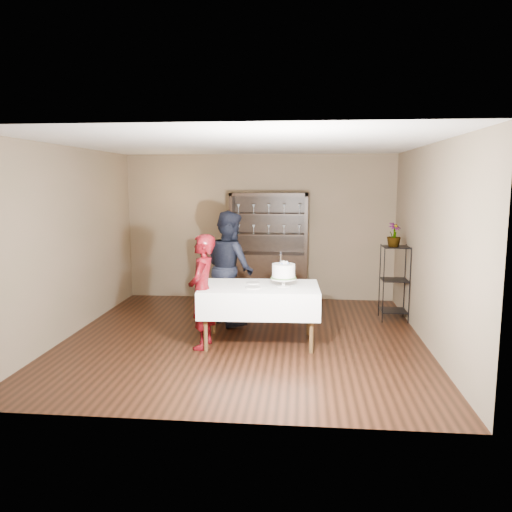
{
  "coord_description": "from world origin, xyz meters",
  "views": [
    {
      "loc": [
        0.82,
        -6.77,
        2.2
      ],
      "look_at": [
        0.17,
        0.1,
        1.17
      ],
      "focal_mm": 35.0,
      "sensor_mm": 36.0,
      "label": 1
    }
  ],
  "objects_px": {
    "plant_etagere": "(394,280)",
    "cake_table": "(260,299)",
    "woman": "(202,291)",
    "potted_plant": "(394,235)",
    "cake": "(284,272)",
    "man": "(230,267)",
    "china_hutch": "(269,266)"
  },
  "relations": [
    {
      "from": "woman",
      "to": "cake",
      "type": "xyz_separation_m",
      "value": [
        1.06,
        0.26,
        0.23
      ]
    },
    {
      "from": "china_hutch",
      "to": "cake",
      "type": "height_order",
      "value": "china_hutch"
    },
    {
      "from": "plant_etagere",
      "to": "potted_plant",
      "type": "distance_m",
      "value": 0.73
    },
    {
      "from": "plant_etagere",
      "to": "woman",
      "type": "bearing_deg",
      "value": -149.75
    },
    {
      "from": "man",
      "to": "potted_plant",
      "type": "relative_size",
      "value": 4.65
    },
    {
      "from": "cake_table",
      "to": "man",
      "type": "distance_m",
      "value": 1.12
    },
    {
      "from": "china_hutch",
      "to": "cake_table",
      "type": "relative_size",
      "value": 1.22
    },
    {
      "from": "plant_etagere",
      "to": "cake_table",
      "type": "bearing_deg",
      "value": -146.26
    },
    {
      "from": "china_hutch",
      "to": "cake_table",
      "type": "xyz_separation_m",
      "value": [
        0.04,
        -2.41,
        -0.05
      ]
    },
    {
      "from": "china_hutch",
      "to": "cake_table",
      "type": "height_order",
      "value": "china_hutch"
    },
    {
      "from": "woman",
      "to": "potted_plant",
      "type": "height_order",
      "value": "potted_plant"
    },
    {
      "from": "cake_table",
      "to": "woman",
      "type": "distance_m",
      "value": 0.8
    },
    {
      "from": "plant_etagere",
      "to": "man",
      "type": "bearing_deg",
      "value": -170.69
    },
    {
      "from": "china_hutch",
      "to": "cake",
      "type": "xyz_separation_m",
      "value": [
        0.37,
        -2.41,
        0.33
      ]
    },
    {
      "from": "cake",
      "to": "cake_table",
      "type": "bearing_deg",
      "value": -179.69
    },
    {
      "from": "woman",
      "to": "plant_etagere",
      "type": "bearing_deg",
      "value": 123.94
    },
    {
      "from": "china_hutch",
      "to": "plant_etagere",
      "type": "bearing_deg",
      "value": -26.83
    },
    {
      "from": "woman",
      "to": "man",
      "type": "height_order",
      "value": "man"
    },
    {
      "from": "cake_table",
      "to": "cake",
      "type": "xyz_separation_m",
      "value": [
        0.32,
        0.0,
        0.38
      ]
    },
    {
      "from": "woman",
      "to": "potted_plant",
      "type": "distance_m",
      "value": 3.21
    },
    {
      "from": "cake_table",
      "to": "man",
      "type": "height_order",
      "value": "man"
    },
    {
      "from": "china_hutch",
      "to": "man",
      "type": "height_order",
      "value": "china_hutch"
    },
    {
      "from": "cake",
      "to": "man",
      "type": "bearing_deg",
      "value": 132.91
    },
    {
      "from": "plant_etagere",
      "to": "potted_plant",
      "type": "height_order",
      "value": "potted_plant"
    },
    {
      "from": "china_hutch",
      "to": "man",
      "type": "bearing_deg",
      "value": -108.87
    },
    {
      "from": "woman",
      "to": "cake",
      "type": "height_order",
      "value": "woman"
    },
    {
      "from": "plant_etagere",
      "to": "cake_table",
      "type": "relative_size",
      "value": 0.73
    },
    {
      "from": "cake_table",
      "to": "woman",
      "type": "relative_size",
      "value": 1.07
    },
    {
      "from": "plant_etagere",
      "to": "cake_table",
      "type": "distance_m",
      "value": 2.45
    },
    {
      "from": "china_hutch",
      "to": "woman",
      "type": "distance_m",
      "value": 2.76
    },
    {
      "from": "cake",
      "to": "woman",
      "type": "bearing_deg",
      "value": -166.22
    },
    {
      "from": "cake_table",
      "to": "cake",
      "type": "relative_size",
      "value": 3.41
    }
  ]
}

